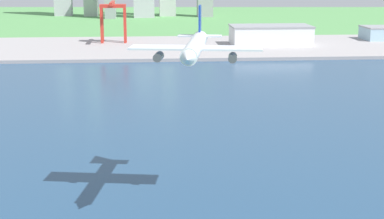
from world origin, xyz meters
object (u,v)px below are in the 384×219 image
Objects in this scene: airplane_landing at (195,47)px; warehouse_annex at (382,33)px; port_crane_red at (113,13)px; warehouse_main at (270,35)px.

warehouse_annex is at bearing 60.96° from airplane_landing.
warehouse_annex is at bearing 1.28° from port_crane_red.
airplane_landing is at bearing -105.37° from warehouse_main.
warehouse_main is at bearing -165.17° from warehouse_annex.
port_crane_red is 239.95m from warehouse_annex.
warehouse_main reaches higher than warehouse_annex.
airplane_landing is 1.28× the size of warehouse_annex.
warehouse_main is 1.97× the size of warehouse_annex.
warehouse_annex is at bearing 14.83° from warehouse_main.
airplane_landing reaches higher than port_crane_red.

